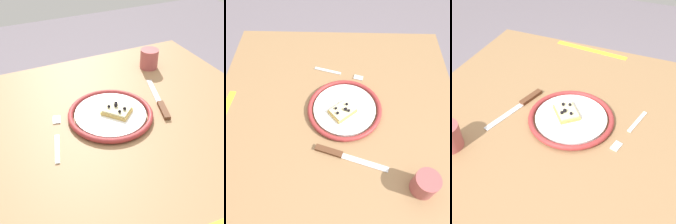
# 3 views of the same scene
# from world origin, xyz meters

# --- Properties ---
(ground_plane) EXTENTS (6.00, 6.00, 0.00)m
(ground_plane) POSITION_xyz_m (0.00, 0.00, 0.00)
(ground_plane) COLOR slate
(dining_table) EXTENTS (0.96, 0.89, 0.70)m
(dining_table) POSITION_xyz_m (0.00, 0.00, 0.62)
(dining_table) COLOR #936D47
(dining_table) RESTS_ON ground_plane
(plate) EXTENTS (0.27, 0.27, 0.02)m
(plate) POSITION_xyz_m (-0.04, 0.03, 0.71)
(plate) COLOR white
(plate) RESTS_ON dining_table
(pizza_slice_near) EXTENTS (0.10, 0.11, 0.03)m
(pizza_slice_near) POSITION_xyz_m (-0.02, 0.02, 0.73)
(pizza_slice_near) COLOR tan
(pizza_slice_near) RESTS_ON plate
(knife) EXTENTS (0.09, 0.24, 0.01)m
(knife) POSITION_xyz_m (0.14, 0.01, 0.71)
(knife) COLOR silver
(knife) RESTS_ON dining_table
(fork) EXTENTS (0.07, 0.20, 0.00)m
(fork) POSITION_xyz_m (-0.22, 0.01, 0.71)
(fork) COLOR silver
(fork) RESTS_ON dining_table
(cup) EXTENTS (0.07, 0.07, 0.08)m
(cup) POSITION_xyz_m (0.24, 0.26, 0.74)
(cup) COLOR #A54C4C
(cup) RESTS_ON dining_table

